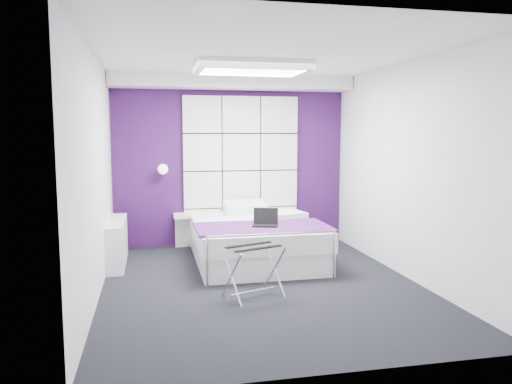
{
  "coord_description": "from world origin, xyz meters",
  "views": [
    {
      "loc": [
        -1.23,
        -5.47,
        1.75
      ],
      "look_at": [
        0.01,
        0.35,
        1.05
      ],
      "focal_mm": 35.0,
      "sensor_mm": 36.0,
      "label": 1
    }
  ],
  "objects_px": {
    "bed": "(254,239)",
    "laptop": "(265,221)",
    "nightstand": "(188,215)",
    "luggage_rack": "(253,271)",
    "wall_lamp": "(163,169)",
    "radiator": "(117,242)"
  },
  "relations": [
    {
      "from": "bed",
      "to": "laptop",
      "type": "distance_m",
      "value": 0.58
    },
    {
      "from": "nightstand",
      "to": "luggage_rack",
      "type": "distance_m",
      "value": 2.46
    },
    {
      "from": "wall_lamp",
      "to": "nightstand",
      "type": "height_order",
      "value": "wall_lamp"
    },
    {
      "from": "radiator",
      "to": "laptop",
      "type": "relative_size",
      "value": 3.83
    },
    {
      "from": "bed",
      "to": "luggage_rack",
      "type": "bearing_deg",
      "value": -102.18
    },
    {
      "from": "bed",
      "to": "luggage_rack",
      "type": "relative_size",
      "value": 3.63
    },
    {
      "from": "radiator",
      "to": "luggage_rack",
      "type": "bearing_deg",
      "value": -47.78
    },
    {
      "from": "wall_lamp",
      "to": "bed",
      "type": "height_order",
      "value": "wall_lamp"
    },
    {
      "from": "bed",
      "to": "nightstand",
      "type": "height_order",
      "value": "bed"
    },
    {
      "from": "bed",
      "to": "radiator",
      "type": "bearing_deg",
      "value": 174.43
    },
    {
      "from": "wall_lamp",
      "to": "radiator",
      "type": "height_order",
      "value": "wall_lamp"
    },
    {
      "from": "wall_lamp",
      "to": "nightstand",
      "type": "xyz_separation_m",
      "value": [
        0.35,
        -0.04,
        -0.71
      ]
    },
    {
      "from": "luggage_rack",
      "to": "wall_lamp",
      "type": "bearing_deg",
      "value": 89.85
    },
    {
      "from": "nightstand",
      "to": "laptop",
      "type": "distance_m",
      "value": 1.64
    },
    {
      "from": "wall_lamp",
      "to": "radiator",
      "type": "relative_size",
      "value": 0.12
    },
    {
      "from": "radiator",
      "to": "nightstand",
      "type": "bearing_deg",
      "value": 35.9
    },
    {
      "from": "wall_lamp",
      "to": "bed",
      "type": "distance_m",
      "value": 1.78
    },
    {
      "from": "radiator",
      "to": "luggage_rack",
      "type": "relative_size",
      "value": 2.14
    },
    {
      "from": "nightstand",
      "to": "bed",
      "type": "bearing_deg",
      "value": -46.86
    },
    {
      "from": "nightstand",
      "to": "luggage_rack",
      "type": "relative_size",
      "value": 0.75
    },
    {
      "from": "wall_lamp",
      "to": "radiator",
      "type": "distance_m",
      "value": 1.35
    },
    {
      "from": "wall_lamp",
      "to": "laptop",
      "type": "xyz_separation_m",
      "value": [
        1.23,
        -1.42,
        -0.59
      ]
    }
  ]
}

